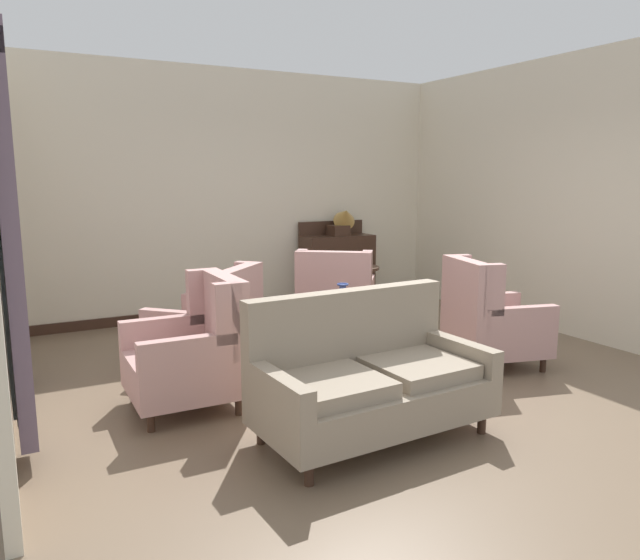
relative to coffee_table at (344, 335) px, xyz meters
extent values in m
plane|color=brown|center=(0.09, -0.35, -0.35)|extent=(8.79, 8.79, 0.00)
cube|color=beige|center=(0.09, 2.79, 1.19)|extent=(5.83, 0.08, 3.09)
cube|color=beige|center=(2.93, 0.59, 1.19)|extent=(0.08, 4.39, 3.09)
cube|color=#382319|center=(0.09, 2.73, -0.29)|extent=(5.67, 0.03, 0.12)
cube|color=silver|center=(-2.68, 0.22, 0.95)|extent=(0.03, 1.21, 2.16)
cube|color=white|center=(-2.67, 0.22, 0.95)|extent=(0.02, 1.29, 2.24)
cube|color=white|center=(-2.66, 0.22, 0.95)|extent=(0.02, 0.04, 2.16)
cube|color=white|center=(-2.66, 0.22, 0.95)|extent=(0.02, 1.21, 0.04)
cube|color=#605166|center=(-2.62, -0.56, 1.00)|extent=(0.10, 0.32, 2.46)
cube|color=#605166|center=(-2.62, 1.01, 1.00)|extent=(0.10, 0.32, 2.46)
cylinder|color=#382319|center=(0.00, 0.00, 0.08)|extent=(0.77, 0.77, 0.04)
cylinder|color=#382319|center=(0.00, 0.00, -0.13)|extent=(0.10, 0.10, 0.37)
cube|color=#382319|center=(0.22, 0.00, -0.32)|extent=(0.28, 0.06, 0.07)
cube|color=#382319|center=(-0.11, 0.19, -0.32)|extent=(0.20, 0.27, 0.07)
cube|color=#382319|center=(-0.13, -0.18, -0.32)|extent=(0.21, 0.26, 0.07)
cylinder|color=#384C93|center=(-0.05, -0.06, 0.10)|extent=(0.09, 0.09, 0.02)
ellipsoid|color=#384C93|center=(-0.05, -0.06, 0.24)|extent=(0.16, 0.16, 0.25)
cylinder|color=#384C93|center=(-0.05, -0.06, 0.42)|extent=(0.06, 0.06, 0.12)
torus|color=#384C93|center=(-0.05, -0.06, 0.48)|extent=(0.10, 0.10, 0.02)
cube|color=gray|center=(-0.53, -1.30, -0.08)|extent=(1.63, 0.88, 0.26)
cube|color=gray|center=(-0.55, -0.97, 0.34)|extent=(1.60, 0.21, 0.58)
cube|color=gray|center=(-0.88, -1.36, 0.10)|extent=(0.66, 0.63, 0.10)
cube|color=gray|center=(-0.18, -1.33, 0.10)|extent=(0.66, 0.63, 0.10)
cube|color=gray|center=(-1.27, -1.39, 0.15)|extent=(0.14, 0.71, 0.19)
cube|color=gray|center=(0.21, -1.32, 0.15)|extent=(0.14, 0.71, 0.19)
cylinder|color=#382319|center=(-1.21, -1.66, -0.28)|extent=(0.06, 0.06, 0.14)
cylinder|color=#382319|center=(0.18, -1.59, -0.28)|extent=(0.06, 0.06, 0.14)
cylinder|color=#382319|center=(-1.24, -1.01, -0.28)|extent=(0.06, 0.06, 0.14)
cylinder|color=#382319|center=(0.15, -0.95, -0.28)|extent=(0.06, 0.06, 0.14)
cube|color=tan|center=(0.57, 1.12, -0.06)|extent=(1.12, 1.12, 0.30)
cube|color=tan|center=(0.37, 0.85, 0.37)|extent=(0.73, 0.58, 0.56)
cube|color=tan|center=(0.70, 0.72, 0.44)|extent=(0.20, 0.22, 0.42)
cube|color=tan|center=(0.14, 1.13, 0.44)|extent=(0.20, 0.22, 0.42)
cube|color=tan|center=(0.88, 0.96, 0.20)|extent=(0.50, 0.63, 0.22)
cube|color=tan|center=(0.32, 1.37, 0.20)|extent=(0.50, 0.63, 0.22)
cylinder|color=#382319|center=(1.02, 1.20, -0.28)|extent=(0.06, 0.06, 0.14)
cylinder|color=#382319|center=(0.50, 1.57, -0.28)|extent=(0.06, 0.06, 0.14)
cylinder|color=#382319|center=(0.63, 0.67, -0.28)|extent=(0.06, 0.06, 0.14)
cylinder|color=#382319|center=(0.12, 1.05, -0.28)|extent=(0.06, 0.06, 0.14)
cube|color=tan|center=(-1.06, 0.76, -0.08)|extent=(1.18, 1.18, 0.26)
cube|color=tan|center=(-0.81, 0.51, 0.33)|extent=(0.69, 0.68, 0.56)
cube|color=tan|center=(-0.62, 0.82, 0.40)|extent=(0.21, 0.21, 0.43)
cube|color=tan|center=(-1.14, 0.32, 0.40)|extent=(0.21, 0.21, 0.43)
cube|color=tan|center=(-0.84, 1.05, 0.15)|extent=(0.59, 0.60, 0.21)
cube|color=tan|center=(-1.36, 0.54, 0.15)|extent=(0.59, 0.60, 0.21)
cylinder|color=#382319|center=(-1.06, 1.24, -0.28)|extent=(0.06, 0.06, 0.14)
cylinder|color=#382319|center=(-1.54, 0.77, -0.28)|extent=(0.06, 0.06, 0.14)
cylinder|color=#382319|center=(-0.58, 0.75, -0.28)|extent=(0.06, 0.06, 0.14)
cylinder|color=#382319|center=(-1.06, 0.28, -0.28)|extent=(0.06, 0.06, 0.14)
cube|color=tan|center=(-1.52, -0.16, -0.06)|extent=(0.82, 0.80, 0.30)
cube|color=tan|center=(-1.19, -0.17, 0.38)|extent=(0.15, 0.79, 0.59)
cube|color=tan|center=(-1.27, 0.18, 0.45)|extent=(0.20, 0.10, 0.45)
cube|color=tan|center=(-1.28, -0.51, 0.45)|extent=(0.20, 0.10, 0.45)
cube|color=tan|center=(-1.57, 0.18, 0.19)|extent=(0.71, 0.11, 0.22)
cube|color=tan|center=(-1.58, -0.51, 0.19)|extent=(0.71, 0.11, 0.22)
cylinder|color=#382319|center=(-1.84, 0.16, -0.28)|extent=(0.06, 0.06, 0.14)
cylinder|color=#382319|center=(-1.85, -0.47, -0.28)|extent=(0.06, 0.06, 0.14)
cylinder|color=#382319|center=(-1.19, 0.15, -0.28)|extent=(0.06, 0.06, 0.14)
cylinder|color=#382319|center=(-1.20, -0.48, -0.28)|extent=(0.06, 0.06, 0.14)
cube|color=tan|center=(1.37, -0.50, -0.07)|extent=(0.97, 0.91, 0.29)
cube|color=tan|center=(1.05, -0.41, 0.38)|extent=(0.32, 0.74, 0.60)
cube|color=tan|center=(1.06, -0.74, 0.45)|extent=(0.22, 0.15, 0.45)
cube|color=tan|center=(1.22, -0.13, 0.45)|extent=(0.22, 0.15, 0.45)
cube|color=tan|center=(1.34, -0.81, 0.18)|extent=(0.71, 0.28, 0.20)
cube|color=tan|center=(1.50, -0.21, 0.18)|extent=(0.71, 0.28, 0.20)
cylinder|color=#382319|center=(1.62, -0.86, -0.28)|extent=(0.06, 0.06, 0.14)
cylinder|color=#382319|center=(1.76, -0.31, -0.28)|extent=(0.06, 0.06, 0.14)
cylinder|color=#382319|center=(0.99, -0.69, -0.28)|extent=(0.06, 0.06, 0.14)
cylinder|color=#382319|center=(1.13, -0.14, -0.28)|extent=(0.06, 0.06, 0.14)
cylinder|color=#382319|center=(0.97, 1.37, 0.36)|extent=(0.55, 0.55, 0.03)
cylinder|color=#382319|center=(0.97, 1.37, 0.00)|extent=(0.07, 0.07, 0.70)
cylinder|color=#382319|center=(0.97, 1.37, -0.33)|extent=(0.35, 0.35, 0.04)
cube|color=#382319|center=(1.36, 2.49, 0.19)|extent=(0.99, 0.40, 0.88)
cube|color=#382319|center=(1.36, 2.67, 0.72)|extent=(0.99, 0.04, 0.18)
cube|color=#382319|center=(0.92, 2.34, -0.30)|extent=(0.06, 0.06, 0.10)
cube|color=#382319|center=(1.81, 2.34, -0.30)|extent=(0.06, 0.06, 0.10)
cube|color=#382319|center=(0.92, 2.64, -0.30)|extent=(0.06, 0.06, 0.10)
cube|color=#382319|center=(1.81, 2.64, -0.30)|extent=(0.06, 0.06, 0.10)
cube|color=#382319|center=(1.36, 2.47, 0.70)|extent=(0.24, 0.24, 0.14)
cone|color=#B28942|center=(1.42, 2.39, 0.90)|extent=(0.41, 0.46, 0.39)
camera|label=1|loc=(-2.69, -4.54, 1.43)|focal=33.75mm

